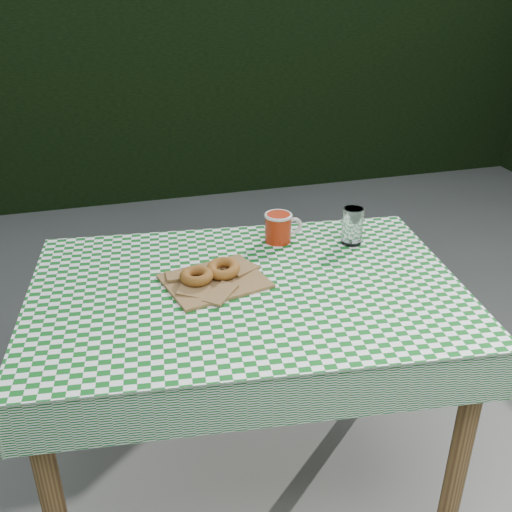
# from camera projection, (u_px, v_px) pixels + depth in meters

# --- Properties ---
(ground) EXTENTS (60.00, 60.00, 0.00)m
(ground) POSITION_uv_depth(u_px,v_px,m) (284.00, 511.00, 1.94)
(ground) COLOR #5A5A54
(ground) RESTS_ON ground
(hedge_north) EXTENTS (7.00, 0.70, 1.80)m
(hedge_north) POSITION_uv_depth(u_px,v_px,m) (151.00, 65.00, 4.27)
(hedge_north) COLOR black
(hedge_north) RESTS_ON ground
(table) EXTENTS (1.32, 0.95, 0.75)m
(table) POSITION_uv_depth(u_px,v_px,m) (248.00, 389.00, 1.91)
(table) COLOR #51331C
(table) RESTS_ON ground
(tablecloth) EXTENTS (1.34, 0.97, 0.01)m
(tablecloth) POSITION_uv_depth(u_px,v_px,m) (247.00, 287.00, 1.74)
(tablecloth) COLOR #0D5618
(tablecloth) RESTS_ON table
(paper_bag) EXTENTS (0.33, 0.29, 0.02)m
(paper_bag) POSITION_uv_depth(u_px,v_px,m) (215.00, 280.00, 1.75)
(paper_bag) COLOR olive
(paper_bag) RESTS_ON tablecloth
(bagel_front) EXTENTS (0.11, 0.11, 0.03)m
(bagel_front) POSITION_uv_depth(u_px,v_px,m) (196.00, 276.00, 1.73)
(bagel_front) COLOR brown
(bagel_front) RESTS_ON paper_bag
(bagel_back) EXTENTS (0.14, 0.14, 0.03)m
(bagel_back) POSITION_uv_depth(u_px,v_px,m) (223.00, 269.00, 1.77)
(bagel_back) COLOR #96661F
(bagel_back) RESTS_ON paper_bag
(coffee_mug) EXTENTS (0.18, 0.18, 0.10)m
(coffee_mug) POSITION_uv_depth(u_px,v_px,m) (278.00, 228.00, 1.98)
(coffee_mug) COLOR #A9240A
(coffee_mug) RESTS_ON tablecloth
(drinking_glass) EXTENTS (0.08, 0.08, 0.13)m
(drinking_glass) POSITION_uv_depth(u_px,v_px,m) (352.00, 226.00, 1.97)
(drinking_glass) COLOR white
(drinking_glass) RESTS_ON tablecloth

